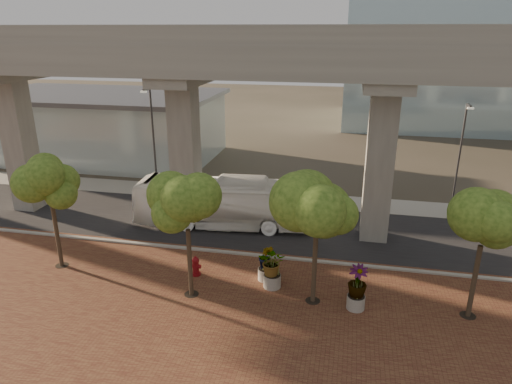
# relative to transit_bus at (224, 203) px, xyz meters

# --- Properties ---
(ground) EXTENTS (160.00, 160.00, 0.00)m
(ground) POSITION_rel_transit_bus_xyz_m (3.44, -1.77, -1.60)
(ground) COLOR #363227
(ground) RESTS_ON ground
(brick_plaza) EXTENTS (70.00, 13.00, 0.06)m
(brick_plaza) POSITION_rel_transit_bus_xyz_m (3.44, -9.77, -1.57)
(brick_plaza) COLOR brown
(brick_plaza) RESTS_ON ground
(asphalt_road) EXTENTS (90.00, 8.00, 0.04)m
(asphalt_road) POSITION_rel_transit_bus_xyz_m (3.44, 0.23, -1.58)
(asphalt_road) COLOR black
(asphalt_road) RESTS_ON ground
(curb_strip) EXTENTS (70.00, 0.25, 0.16)m
(curb_strip) POSITION_rel_transit_bus_xyz_m (3.44, -3.77, -1.52)
(curb_strip) COLOR #9C9A91
(curb_strip) RESTS_ON ground
(far_sidewalk) EXTENTS (90.00, 3.00, 0.06)m
(far_sidewalk) POSITION_rel_transit_bus_xyz_m (3.44, 5.73, -1.57)
(far_sidewalk) COLOR #9C9A91
(far_sidewalk) RESTS_ON ground
(transit_viaduct) EXTENTS (72.00, 5.60, 12.40)m
(transit_viaduct) POSITION_rel_transit_bus_xyz_m (3.44, 0.23, 5.69)
(transit_viaduct) COLOR gray
(transit_viaduct) RESTS_ON ground
(station_pavilion) EXTENTS (23.00, 13.00, 6.30)m
(station_pavilion) POSITION_rel_transit_bus_xyz_m (-16.56, 14.23, 1.62)
(station_pavilion) COLOR #AEC2C7
(station_pavilion) RESTS_ON ground
(transit_bus) EXTENTS (11.67, 3.69, 3.20)m
(transit_bus) POSITION_rel_transit_bus_xyz_m (0.00, 0.00, 0.00)
(transit_bus) COLOR white
(transit_bus) RESTS_ON ground
(fire_hydrant) EXTENTS (0.54, 0.49, 1.08)m
(fire_hydrant) POSITION_rel_transit_bus_xyz_m (0.27, -6.49, -1.02)
(fire_hydrant) COLOR maroon
(fire_hydrant) RESTS_ON ground
(planter_front) EXTENTS (1.93, 1.93, 2.13)m
(planter_front) POSITION_rel_transit_bus_xyz_m (4.37, -6.81, -0.25)
(planter_front) COLOR gray
(planter_front) RESTS_ON ground
(planter_right) EXTENTS (2.04, 2.04, 2.18)m
(planter_right) POSITION_rel_transit_bus_xyz_m (8.44, -7.84, -0.22)
(planter_right) COLOR gray
(planter_right) RESTS_ON ground
(planter_left) EXTENTS (1.80, 1.80, 1.98)m
(planter_left) POSITION_rel_transit_bus_xyz_m (3.93, -6.19, -0.34)
(planter_left) COLOR gray
(planter_left) RESTS_ON ground
(street_tree_far_west) EXTENTS (3.43, 3.43, 6.19)m
(street_tree_far_west) POSITION_rel_transit_bus_xyz_m (-7.21, -7.04, 3.06)
(street_tree_far_west) COLOR #4C3D2B
(street_tree_far_west) RESTS_ON ground
(street_tree_near_west) EXTENTS (3.35, 3.35, 5.94)m
(street_tree_near_west) POSITION_rel_transit_bus_xyz_m (0.66, -8.30, 2.86)
(street_tree_near_west) COLOR #4C3D2B
(street_tree_near_west) RESTS_ON ground
(street_tree_near_east) EXTENTS (4.22, 4.22, 6.69)m
(street_tree_near_east) POSITION_rel_transit_bus_xyz_m (6.47, -7.65, 3.21)
(street_tree_near_east) COLOR #4C3D2B
(street_tree_near_east) RESTS_ON ground
(street_tree_far_east) EXTENTS (3.55, 3.55, 6.15)m
(street_tree_far_east) POSITION_rel_transit_bus_xyz_m (13.40, -7.38, 2.97)
(street_tree_far_east) COLOR #4C3D2B
(street_tree_far_east) RESTS_ON ground
(streetlamp_west) EXTENTS (0.41, 1.19, 8.22)m
(streetlamp_west) POSITION_rel_transit_bus_xyz_m (-6.54, 4.20, 3.20)
(streetlamp_west) COLOR #292A2E
(streetlamp_west) RESTS_ON ground
(streetlamp_east) EXTENTS (0.38, 1.11, 7.64)m
(streetlamp_east) POSITION_rel_transit_bus_xyz_m (14.89, 5.18, 2.86)
(streetlamp_east) COLOR #2C2D31
(streetlamp_east) RESTS_ON ground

